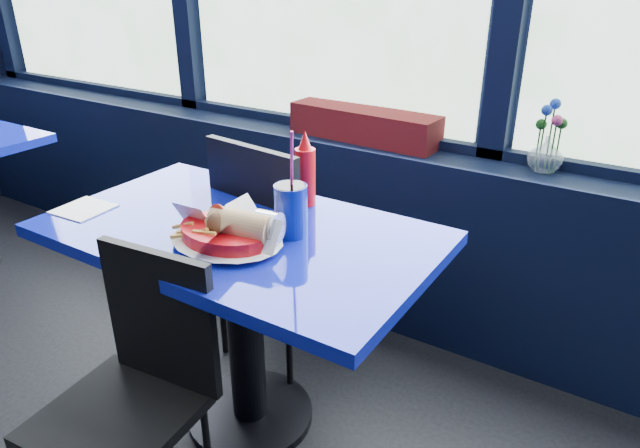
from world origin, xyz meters
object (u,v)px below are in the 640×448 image
at_px(planter_box, 364,124).
at_px(ketchup_bottle, 305,172).
at_px(food_basket, 229,232).
at_px(soda_cup, 291,209).
at_px(chair_near_front, 135,382).
at_px(flower_vase, 546,150).
at_px(near_table, 242,280).
at_px(chair_near_back, 273,241).

distance_m(planter_box, ketchup_bottle, 0.63).
bearing_deg(food_basket, soda_cup, 70.31).
distance_m(food_basket, soda_cup, 0.19).
bearing_deg(chair_near_front, ketchup_bottle, 78.27).
xyz_separation_m(flower_vase, food_basket, (-0.64, -0.98, -0.09)).
bearing_deg(near_table, chair_near_front, -91.01).
bearing_deg(flower_vase, ketchup_bottle, -135.51).
relative_size(near_table, soda_cup, 3.66).
relative_size(planter_box, flower_vase, 2.53).
height_order(near_table, ketchup_bottle, ketchup_bottle).
xyz_separation_m(chair_near_front, food_basket, (0.06, 0.34, 0.32)).
height_order(chair_near_front, ketchup_bottle, ketchup_bottle).
bearing_deg(soda_cup, chair_near_front, -108.96).
xyz_separation_m(food_basket, soda_cup, (0.11, 0.15, 0.04)).
xyz_separation_m(planter_box, soda_cup, (0.21, -0.83, -0.03)).
distance_m(near_table, flower_vase, 1.16).
bearing_deg(soda_cup, ketchup_bottle, 113.40).
distance_m(flower_vase, soda_cup, 0.98).
height_order(near_table, planter_box, planter_box).
bearing_deg(chair_near_front, planter_box, 86.11).
distance_m(chair_near_front, chair_near_back, 0.77).
distance_m(chair_near_back, flower_vase, 1.04).
bearing_deg(near_table, soda_cup, 17.12).
bearing_deg(chair_near_back, near_table, 116.73).
distance_m(chair_near_front, flower_vase, 1.55).
bearing_deg(chair_near_back, planter_box, -90.06).
bearing_deg(soda_cup, near_table, -162.88).
distance_m(near_table, planter_box, 0.93).
distance_m(chair_near_back, ketchup_bottle, 0.37).
height_order(chair_near_back, planter_box, chair_near_back).
relative_size(chair_near_back, ketchup_bottle, 3.73).
height_order(chair_near_front, soda_cup, soda_cup).
height_order(planter_box, ketchup_bottle, ketchup_bottle).
distance_m(near_table, soda_cup, 0.31).
xyz_separation_m(chair_near_front, soda_cup, (0.17, 0.49, 0.36)).
distance_m(near_table, chair_near_back, 0.34).
xyz_separation_m(near_table, food_basket, (0.05, -0.10, 0.22)).
height_order(chair_near_front, flower_vase, flower_vase).
bearing_deg(near_table, planter_box, 93.16).
relative_size(near_table, chair_near_back, 1.28).
distance_m(planter_box, food_basket, 0.99).
bearing_deg(chair_near_front, near_table, 83.33).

